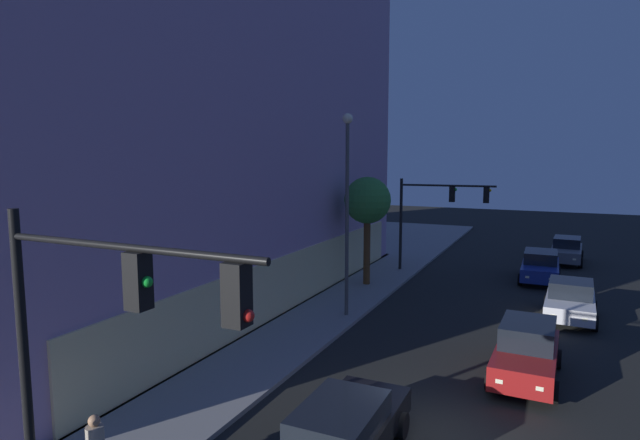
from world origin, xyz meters
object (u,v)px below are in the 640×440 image
object	(u,v)px
traffic_light_far_corner	(438,205)
car_blue	(540,266)
traffic_light_near_corner	(101,321)
street_lamp_sidewalk	(347,192)
car_grey	(567,250)
car_white	(570,300)
modern_building	(94,102)
car_black	(344,430)
sidewalk_tree	(367,202)
car_red	(527,351)

from	to	relation	value
traffic_light_far_corner	car_blue	distance (m)	6.66
traffic_light_near_corner	street_lamp_sidewalk	world-z (taller)	street_lamp_sidewalk
street_lamp_sidewalk	car_grey	world-z (taller)	street_lamp_sidewalk
street_lamp_sidewalk	car_blue	size ratio (longest dim) A/B	1.87
street_lamp_sidewalk	car_white	bearing A→B (deg)	-65.79
modern_building	traffic_light_far_corner	world-z (taller)	modern_building
car_black	modern_building	bearing A→B (deg)	61.31
street_lamp_sidewalk	car_grey	distance (m)	19.92
sidewalk_tree	car_black	size ratio (longest dim) A/B	1.21
street_lamp_sidewalk	car_red	world-z (taller)	street_lamp_sidewalk
traffic_light_near_corner	traffic_light_far_corner	size ratio (longest dim) A/B	1.07
traffic_light_near_corner	traffic_light_far_corner	distance (m)	24.68
car_black	car_blue	world-z (taller)	car_blue
car_white	car_blue	size ratio (longest dim) A/B	0.90
car_white	traffic_light_far_corner	bearing A→B (deg)	49.25
street_lamp_sidewalk	sidewalk_tree	world-z (taller)	street_lamp_sidewalk
traffic_light_far_corner	car_white	world-z (taller)	traffic_light_far_corner
car_grey	traffic_light_near_corner	bearing A→B (deg)	167.11
sidewalk_tree	car_grey	distance (m)	15.75
street_lamp_sidewalk	car_red	xyz separation A→B (m)	(-3.31, -7.49, -4.64)
traffic_light_near_corner	sidewalk_tree	world-z (taller)	traffic_light_near_corner
car_blue	car_red	bearing A→B (deg)	-179.73
traffic_light_near_corner	car_red	size ratio (longest dim) A/B	1.34
modern_building	car_black	bearing A→B (deg)	-118.69
car_blue	sidewalk_tree	bearing A→B (deg)	122.36
car_red	sidewalk_tree	bearing A→B (deg)	43.91
car_black	car_white	world-z (taller)	car_white
modern_building	street_lamp_sidewalk	size ratio (longest dim) A/B	3.28
car_black	car_blue	bearing A→B (deg)	-9.35
car_white	car_red	bearing A→B (deg)	169.46
car_red	car_grey	world-z (taller)	car_red
modern_building	car_white	world-z (taller)	modern_building
street_lamp_sidewalk	car_red	bearing A→B (deg)	-113.85
modern_building	car_grey	world-z (taller)	modern_building
car_blue	modern_building	bearing A→B (deg)	115.76
traffic_light_near_corner	car_grey	size ratio (longest dim) A/B	1.24
car_red	car_white	world-z (taller)	car_red
modern_building	traffic_light_near_corner	distance (m)	22.72
traffic_light_far_corner	car_white	xyz separation A→B (m)	(-6.16, -7.15, -3.35)
traffic_light_near_corner	car_blue	bearing A→B (deg)	-12.96
car_black	car_red	bearing A→B (deg)	-27.69
traffic_light_near_corner	car_black	distance (m)	6.25
traffic_light_near_corner	modern_building	bearing A→B (deg)	47.88
car_blue	car_grey	size ratio (longest dim) A/B	0.97
traffic_light_far_corner	car_black	bearing A→B (deg)	-173.59
car_red	car_white	distance (m)	7.42
street_lamp_sidewalk	sidewalk_tree	xyz separation A→B (m)	(5.58, 1.07, -0.90)
traffic_light_near_corner	traffic_light_far_corner	xyz separation A→B (m)	(24.67, -0.15, -0.20)
traffic_light_near_corner	sidewalk_tree	xyz separation A→B (m)	(20.12, 2.62, 0.25)
car_red	car_blue	size ratio (longest dim) A/B	0.96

